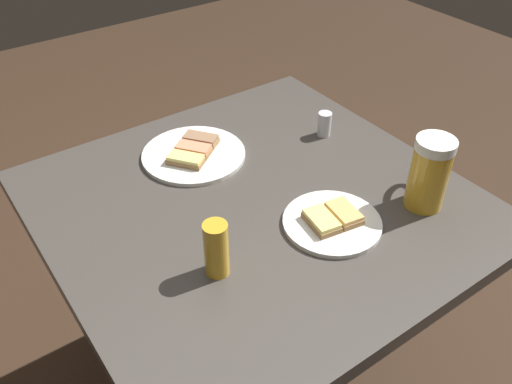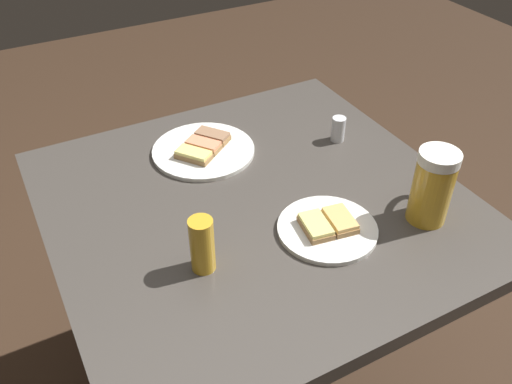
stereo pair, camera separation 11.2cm
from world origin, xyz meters
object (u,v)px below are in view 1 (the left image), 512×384
at_px(beer_glass_small, 216,249).
at_px(plate_far, 332,221).
at_px(plate_near, 194,153).
at_px(salt_shaker, 324,124).
at_px(beer_mug, 429,172).

bearing_deg(beer_glass_small, plate_far, 84.62).
height_order(plate_near, salt_shaker, salt_shaker).
height_order(beer_glass_small, salt_shaker, beer_glass_small).
bearing_deg(plate_far, plate_near, -164.49).
bearing_deg(beer_glass_small, plate_near, 156.32).
xyz_separation_m(plate_far, beer_mug, (0.06, 0.20, 0.07)).
xyz_separation_m(beer_mug, salt_shaker, (-0.32, 0.01, -0.05)).
bearing_deg(plate_near, beer_glass_small, -23.68).
height_order(plate_near, beer_mug, beer_mug).
distance_m(plate_near, beer_mug, 0.52).
distance_m(beer_mug, beer_glass_small, 0.46).
distance_m(beer_glass_small, salt_shaker, 0.52).
relative_size(beer_mug, salt_shaker, 2.58).
relative_size(plate_far, beer_mug, 1.25).
xyz_separation_m(beer_glass_small, salt_shaker, (-0.24, 0.46, -0.02)).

